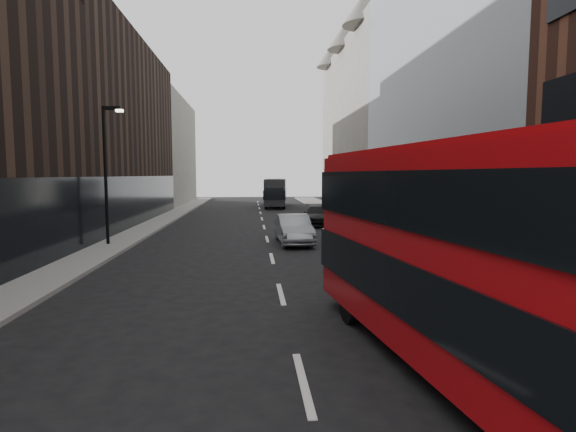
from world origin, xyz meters
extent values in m
cube|color=slate|center=(7.50, 25.00, 0.07)|extent=(3.00, 80.00, 0.15)
cube|color=slate|center=(-8.00, 25.00, 0.07)|extent=(2.00, 80.00, 0.15)
cube|color=#AAB0B5|center=(11.50, 21.00, 10.00)|extent=(5.00, 22.00, 20.00)
cube|color=silver|center=(9.15, 21.00, 1.90)|extent=(0.35, 21.00, 3.80)
cube|color=slate|center=(11.50, 44.00, 9.00)|extent=(5.00, 24.00, 18.00)
cone|color=slate|center=(9.50, 36.00, 19.50)|extent=(4.00, 4.00, 3.00)
cone|color=slate|center=(9.50, 44.00, 19.50)|extent=(4.00, 4.00, 3.00)
cone|color=slate|center=(9.50, 52.00, 19.50)|extent=(4.00, 4.00, 3.00)
cube|color=black|center=(-11.50, 30.00, 7.00)|extent=(5.00, 24.00, 14.00)
cube|color=slate|center=(-11.50, 52.00, 6.50)|extent=(5.00, 20.00, 13.00)
cylinder|color=black|center=(-8.30, 18.00, 3.65)|extent=(0.16, 0.16, 7.00)
cube|color=black|center=(-7.90, 18.00, 7.05)|extent=(0.90, 0.15, 0.18)
cube|color=#FFF2CC|center=(-7.50, 18.00, 6.93)|extent=(0.35, 0.22, 0.12)
cube|color=#AE0A0F|center=(3.00, 1.98, 2.27)|extent=(3.66, 10.62, 3.78)
cube|color=black|center=(3.00, 1.98, 1.65)|extent=(3.79, 10.68, 1.04)
cube|color=black|center=(3.00, 1.98, 3.26)|extent=(3.79, 10.68, 1.04)
cube|color=black|center=(2.34, 7.17, 1.80)|extent=(2.00, 0.33, 1.32)
cube|color=#AE0A0F|center=(3.00, 1.98, 4.19)|extent=(3.51, 10.19, 0.12)
cylinder|color=black|center=(1.55, 5.15, 0.47)|extent=(0.40, 0.97, 0.95)
cylinder|color=black|center=(3.60, 5.41, 0.47)|extent=(0.40, 0.97, 0.95)
cube|color=black|center=(1.97, 46.23, 1.76)|extent=(3.12, 10.06, 2.79)
cube|color=black|center=(1.97, 46.23, 1.58)|extent=(3.24, 10.12, 0.99)
cube|color=black|center=(1.53, 41.26, 1.71)|extent=(1.91, 0.25, 1.26)
cube|color=black|center=(2.41, 51.19, 1.71)|extent=(1.91, 0.25, 1.26)
cube|color=black|center=(1.97, 46.23, 3.18)|extent=(2.99, 9.66, 0.12)
cylinder|color=black|center=(1.28, 49.47, 0.45)|extent=(0.35, 0.92, 0.90)
cylinder|color=black|center=(3.22, 49.30, 0.45)|extent=(0.35, 0.92, 0.90)
cylinder|color=black|center=(0.72, 43.15, 0.45)|extent=(0.35, 0.92, 0.90)
cylinder|color=black|center=(2.66, 42.98, 0.45)|extent=(0.35, 0.92, 0.90)
imported|color=black|center=(4.07, 12.00, 0.74)|extent=(1.83, 4.40, 1.49)
imported|color=gray|center=(1.37, 18.29, 0.78)|extent=(1.86, 4.79, 1.56)
imported|color=black|center=(3.95, 27.02, 0.72)|extent=(2.65, 5.18, 1.44)
camera|label=1|loc=(-0.90, -5.66, 3.70)|focal=28.00mm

